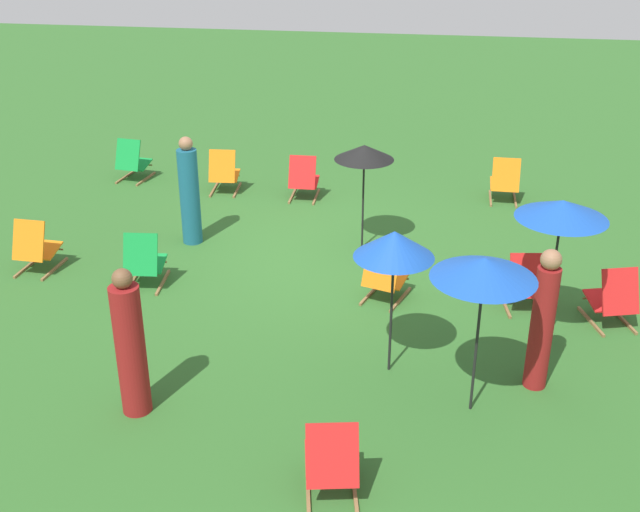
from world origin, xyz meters
The scene contains 18 objects.
ground_plane centered at (0.00, 0.00, 0.00)m, with size 40.00×40.00×0.00m, color #2D6026.
deckchair_0 centered at (-0.75, 5.29, 0.37)m, with size 0.61×0.84×0.83m.
deckchair_2 centered at (-2.75, -2.66, 0.37)m, with size 0.49×0.76×0.83m.
deckchair_3 centered at (-2.79, 1.33, 0.37)m, with size 0.58×0.82×0.83m.
deckchair_4 centered at (0.84, -2.24, 0.37)m, with size 0.49×0.77×0.83m.
deckchair_5 centered at (4.21, 1.30, 0.37)m, with size 0.51×0.78×0.83m.
deckchair_6 centered at (4.27, -2.71, 0.37)m, with size 0.56×0.81×0.83m.
deckchair_7 centered at (2.47, 1.50, 0.37)m, with size 0.54×0.80×0.83m.
deckchair_8 centered at (2.35, -2.34, 0.37)m, with size 0.53×0.79×0.83m.
deckchair_9 centered at (-0.93, 1.40, 0.37)m, with size 0.68×0.87×0.83m.
deckchair_10 centered at (-3.88, 1.61, 0.37)m, with size 0.67×0.86×0.83m.
umbrella_0 centered at (-1.13, 3.13, 1.62)m, with size 0.90×0.90×1.78m.
umbrella_1 centered at (-2.07, 3.76, 1.71)m, with size 1.09×1.09×1.83m.
umbrella_2 centered at (-0.44, -0.27, 1.56)m, with size 0.91×0.91×1.68m.
umbrella_3 centered at (-3.00, 2.23, 1.79)m, with size 1.08×1.08×1.91m.
person_0 centered at (2.26, -0.06, 0.82)m, with size 0.42×0.42×1.74m.
person_1 centered at (1.52, 4.34, 0.81)m, with size 0.45×0.45×1.71m.
person_2 centered at (-2.80, 3.19, 0.83)m, with size 0.32×0.32×1.71m.
Camera 1 is at (-1.54, 10.99, 5.20)m, focal length 44.15 mm.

